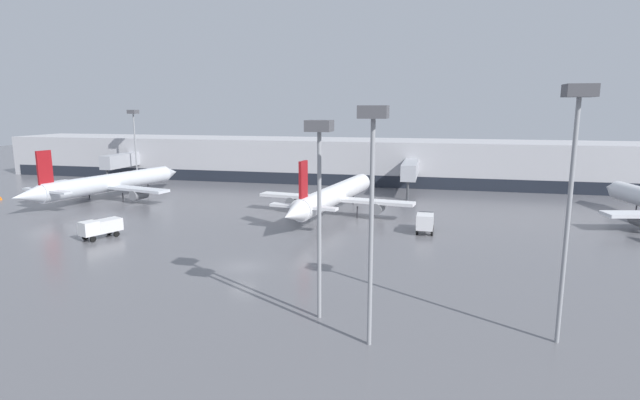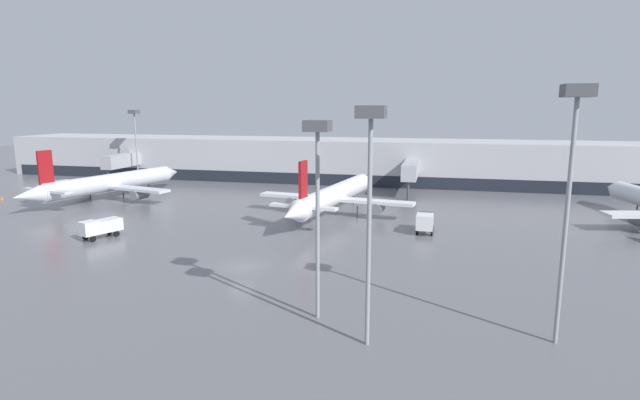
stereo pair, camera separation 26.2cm
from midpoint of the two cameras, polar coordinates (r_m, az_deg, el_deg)
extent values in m
plane|color=slate|center=(51.20, -9.02, -7.54)|extent=(320.00, 320.00, 0.00)
cube|color=#B2B2B7|center=(109.17, 3.31, 4.57)|extent=(160.00, 16.00, 9.00)
cube|color=#1E232D|center=(101.72, 2.50, 2.26)|extent=(156.80, 0.10, 2.40)
cube|color=#A8AAB2|center=(93.11, 10.19, 3.45)|extent=(2.60, 13.30, 2.80)
cylinder|color=#3F4247|center=(87.55, 9.90, 1.04)|extent=(0.44, 0.44, 3.20)
cube|color=#A8AAB2|center=(115.32, -21.94, 4.19)|extent=(2.60, 10.47, 2.80)
cylinder|color=#3F4247|center=(111.93, -23.19, 2.38)|extent=(0.44, 0.44, 3.20)
cylinder|color=silver|center=(94.35, -22.86, 1.87)|extent=(8.90, 26.04, 2.99)
cone|color=silver|center=(104.37, -16.77, 3.00)|extent=(3.52, 3.86, 2.84)
cone|color=silver|center=(85.36, -30.61, 0.40)|extent=(3.65, 4.99, 2.69)
cube|color=silver|center=(94.01, -23.13, 1.45)|extent=(25.77, 8.50, 0.44)
cube|color=silver|center=(87.10, -28.82, 0.94)|extent=(9.90, 3.69, 0.35)
cube|color=maroon|center=(86.68, -29.02, 3.13)|extent=(0.89, 2.39, 5.55)
cylinder|color=slate|center=(99.74, -25.80, 1.20)|extent=(2.27, 3.20, 1.65)
cylinder|color=slate|center=(88.80, -20.05, 0.58)|extent=(2.27, 3.20, 1.65)
cylinder|color=#2D2D33|center=(100.29, -19.12, 1.34)|extent=(0.20, 0.20, 1.60)
cylinder|color=#2D2D33|center=(97.01, -24.94, 0.65)|extent=(0.20, 0.20, 1.60)
cylinder|color=#2D2D33|center=(90.74, -21.67, 0.27)|extent=(0.20, 0.20, 1.60)
cone|color=silver|center=(94.29, 30.30, 1.16)|extent=(3.34, 3.67, 2.72)
cylinder|color=#2D2D33|center=(88.73, 32.35, -0.88)|extent=(0.20, 0.20, 1.51)
cylinder|color=white|center=(74.29, 1.71, 0.67)|extent=(6.79, 26.14, 2.94)
cone|color=white|center=(87.98, 5.00, 2.17)|extent=(3.25, 3.62, 2.80)
cone|color=white|center=(60.50, -3.27, -1.61)|extent=(3.28, 4.76, 2.65)
cube|color=white|center=(73.79, 1.54, 0.14)|extent=(23.86, 5.81, 0.44)
cube|color=white|center=(63.33, -2.02, -0.78)|extent=(9.13, 2.61, 0.35)
cube|color=maroon|center=(62.78, -2.04, 2.10)|extent=(0.66, 2.08, 5.27)
cylinder|color=slate|center=(76.48, -3.15, -0.18)|extent=(1.98, 2.72, 1.62)
cylinder|color=slate|center=(71.96, 6.51, -0.91)|extent=(1.98, 2.72, 1.62)
cylinder|color=#2D2D33|center=(82.53, 3.73, 0.09)|extent=(0.20, 0.20, 1.75)
cylinder|color=#2D2D33|center=(74.89, -1.37, -0.96)|extent=(0.20, 0.20, 1.75)
cylinder|color=#2D2D33|center=(72.28, 4.18, -1.40)|extent=(0.20, 0.20, 1.75)
cube|color=silver|center=(67.08, -23.17, -2.66)|extent=(2.84, 3.53, 1.52)
cube|color=silver|center=(65.86, -25.01, -2.97)|extent=(2.31, 2.39, 1.67)
cylinder|color=black|center=(65.39, -24.63, -4.10)|extent=(0.49, 0.74, 0.70)
cylinder|color=black|center=(66.78, -25.34, -3.86)|extent=(0.49, 0.74, 0.70)
cylinder|color=black|center=(66.92, -22.34, -3.61)|extent=(0.49, 0.74, 0.70)
cylinder|color=black|center=(68.28, -23.08, -3.39)|extent=(0.49, 0.74, 0.70)
cube|color=silver|center=(64.21, 11.79, -2.44)|extent=(2.10, 2.78, 1.84)
cube|color=#26282D|center=(66.39, 11.87, -2.12)|extent=(1.98, 1.71, 1.61)
cylinder|color=black|center=(66.75, 11.05, -3.04)|extent=(0.26, 0.70, 0.70)
cylinder|color=black|center=(66.68, 12.63, -3.11)|extent=(0.26, 0.70, 0.70)
cylinder|color=black|center=(64.07, 10.90, -3.60)|extent=(0.26, 0.70, 0.70)
cylinder|color=black|center=(64.00, 12.55, -3.68)|extent=(0.26, 0.70, 0.70)
cone|color=orange|center=(71.27, -23.15, -2.88)|extent=(0.40, 0.40, 0.59)
cone|color=orange|center=(102.78, -32.74, 0.18)|extent=(0.50, 0.50, 0.63)
cylinder|color=gray|center=(36.82, -0.28, -3.18)|extent=(0.30, 0.30, 14.08)
cube|color=#4C4C51|center=(35.80, -0.29, 8.48)|extent=(1.80, 1.80, 0.80)
cylinder|color=gray|center=(113.41, -20.40, 5.55)|extent=(0.30, 0.30, 14.52)
cube|color=#4C4C51|center=(113.09, -20.65, 9.42)|extent=(1.80, 1.80, 0.80)
cylinder|color=gray|center=(32.57, 5.62, -4.13)|extent=(0.30, 0.30, 15.09)
cube|color=#4C4C51|center=(31.52, 5.88, 9.98)|extent=(1.80, 1.80, 0.80)
cylinder|color=gray|center=(36.27, 26.24, -2.61)|extent=(0.30, 0.30, 16.40)
cube|color=#4C4C51|center=(35.49, 27.37, 11.05)|extent=(1.80, 1.80, 0.80)
camera|label=1|loc=(0.13, -90.11, -0.02)|focal=28.00mm
camera|label=2|loc=(0.13, 89.89, 0.02)|focal=28.00mm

